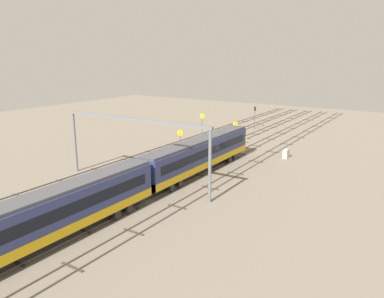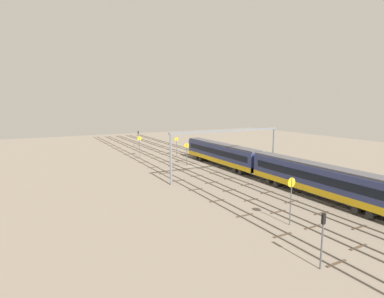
# 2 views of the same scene
# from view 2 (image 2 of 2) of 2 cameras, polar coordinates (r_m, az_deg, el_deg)

# --- Properties ---
(ground_plane) EXTENTS (152.77, 152.77, 0.00)m
(ground_plane) POSITION_cam_2_polar(r_m,az_deg,el_deg) (64.94, 0.96, -3.26)
(ground_plane) COLOR gray
(track_near_foreground) EXTENTS (136.77, 2.40, 0.16)m
(track_near_foreground) POSITION_cam_2_polar(r_m,az_deg,el_deg) (69.52, 7.35, -2.47)
(track_near_foreground) COLOR #59544C
(track_near_foreground) RESTS_ON ground
(track_with_train) EXTENTS (136.77, 2.40, 0.16)m
(track_with_train) POSITION_cam_2_polar(r_m,az_deg,el_deg) (67.12, 4.27, -2.83)
(track_with_train) COLOR #59544C
(track_with_train) RESTS_ON ground
(track_middle) EXTENTS (136.77, 2.40, 0.16)m
(track_middle) POSITION_cam_2_polar(r_m,az_deg,el_deg) (64.92, 0.96, -3.20)
(track_middle) COLOR #59544C
(track_middle) RESTS_ON ground
(track_second_far) EXTENTS (136.77, 2.40, 0.16)m
(track_second_far) POSITION_cam_2_polar(r_m,az_deg,el_deg) (62.96, -2.56, -3.59)
(track_second_far) COLOR #59544C
(track_second_far) RESTS_ON ground
(track_far_background) EXTENTS (136.77, 2.40, 0.16)m
(track_far_background) POSITION_cam_2_polar(r_m,az_deg,el_deg) (61.25, -6.30, -3.98)
(track_far_background) COLOR #59544C
(track_far_background) RESTS_ON ground
(train) EXTENTS (75.20, 3.24, 4.80)m
(train) POSITION_cam_2_polar(r_m,az_deg,el_deg) (46.81, 21.95, -5.27)
(train) COLOR navy
(train) RESTS_ON ground
(overhead_gantry) EXTENTS (0.40, 22.70, 8.73)m
(overhead_gantry) POSITION_cam_2_polar(r_m,az_deg,el_deg) (54.41, 6.68, 1.60)
(overhead_gantry) COLOR slate
(overhead_gantry) RESTS_ON ground
(speed_sign_near_foreground) EXTENTS (0.14, 1.08, 5.41)m
(speed_sign_near_foreground) POSITION_cam_2_polar(r_m,az_deg,el_deg) (35.09, 18.22, -7.99)
(speed_sign_near_foreground) COLOR #4C4C51
(speed_sign_near_foreground) RESTS_ON ground
(speed_sign_mid_trackside) EXTENTS (0.14, 1.00, 4.92)m
(speed_sign_mid_trackside) POSITION_cam_2_polar(r_m,az_deg,el_deg) (64.94, -1.02, -0.33)
(speed_sign_mid_trackside) COLOR #4C4C51
(speed_sign_mid_trackside) RESTS_ON ground
(speed_sign_far_trackside) EXTENTS (0.14, 1.05, 5.12)m
(speed_sign_far_trackside) POSITION_cam_2_polar(r_m,az_deg,el_deg) (77.21, -9.87, 1.11)
(speed_sign_far_trackside) COLOR #4C4C51
(speed_sign_far_trackside) RESTS_ON ground
(speed_sign_distant_end) EXTENTS (0.14, 0.93, 4.73)m
(speed_sign_distant_end) POSITION_cam_2_polar(r_m,az_deg,el_deg) (77.55, -2.93, 1.01)
(speed_sign_distant_end) COLOR #4C4C51
(speed_sign_distant_end) RESTS_ON ground
(signal_light_trackside_approach) EXTENTS (0.31, 0.32, 4.77)m
(signal_light_trackside_approach) POSITION_cam_2_polar(r_m,az_deg,el_deg) (27.20, 23.45, -14.38)
(signal_light_trackside_approach) COLOR #4C4C51
(signal_light_trackside_approach) RESTS_ON ground
(signal_light_trackside_departure) EXTENTS (0.31, 0.32, 5.06)m
(signal_light_trackside_departure) POSITION_cam_2_polar(r_m,az_deg,el_deg) (93.22, -10.13, 2.29)
(signal_light_trackside_departure) COLOR #4C4C51
(signal_light_trackside_departure) RESTS_ON ground
(relay_cabinet) EXTENTS (1.29, 0.76, 1.47)m
(relay_cabinet) POSITION_cam_2_polar(r_m,az_deg,el_deg) (80.90, 4.38, -0.38)
(relay_cabinet) COLOR #B2B7BC
(relay_cabinet) RESTS_ON ground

